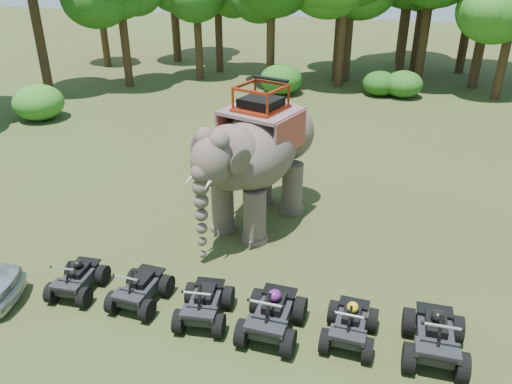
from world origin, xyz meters
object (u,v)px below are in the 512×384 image
at_px(elephant, 259,156).
at_px(atv_0, 77,274).
at_px(atv_2, 204,298).
at_px(atv_1, 140,284).
at_px(atv_4, 351,320).
at_px(atv_3, 273,309).
at_px(atv_5, 436,331).

height_order(elephant, atv_0, elephant).
bearing_deg(atv_0, atv_2, -4.63).
distance_m(elephant, atv_1, 5.61).
distance_m(atv_2, atv_4, 3.55).
height_order(atv_3, atv_4, atv_3).
bearing_deg(atv_2, atv_5, -3.90).
xyz_separation_m(elephant, atv_4, (3.56, -4.95, -1.74)).
bearing_deg(atv_3, elephant, 110.34).
relative_size(atv_4, atv_5, 0.87).
bearing_deg(atv_5, atv_4, -179.54).
xyz_separation_m(atv_4, atv_5, (1.87, 0.04, 0.09)).
distance_m(atv_0, atv_1, 1.82).
bearing_deg(atv_3, atv_4, 8.89).
bearing_deg(atv_1, atv_4, 3.53).
bearing_deg(elephant, atv_3, -53.56).
distance_m(atv_3, atv_5, 3.69).
bearing_deg(atv_0, elephant, 51.33).
xyz_separation_m(atv_1, atv_5, (7.22, 0.11, 0.09)).
bearing_deg(elephant, atv_1, -91.79).
relative_size(atv_0, atv_2, 0.93).
relative_size(elephant, atv_5, 3.01).
relative_size(atv_0, atv_4, 0.95).
relative_size(atv_1, atv_4, 0.99).
relative_size(atv_3, atv_5, 1.00).
relative_size(atv_2, atv_5, 0.89).
bearing_deg(atv_0, atv_5, -2.27).
relative_size(elephant, atv_3, 3.02).
xyz_separation_m(atv_3, atv_5, (3.68, 0.26, 0.00)).
bearing_deg(atv_2, elephant, 83.81).
xyz_separation_m(elephant, atv_2, (0.02, -5.15, -1.73)).
bearing_deg(atv_4, atv_5, 3.56).
bearing_deg(atv_4, atv_0, -176.67).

